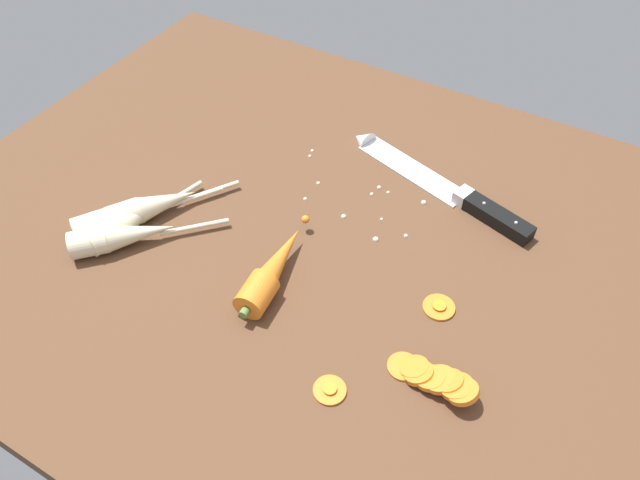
# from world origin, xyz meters

# --- Properties ---
(ground_plane) EXTENTS (1.20, 0.90, 0.04)m
(ground_plane) POSITION_xyz_m (0.00, 0.00, -0.02)
(ground_plane) COLOR brown
(chefs_knife) EXTENTS (0.34, 0.13, 0.04)m
(chefs_knife) POSITION_xyz_m (0.09, 0.19, 0.01)
(chefs_knife) COLOR silver
(chefs_knife) RESTS_ON ground_plane
(whole_carrot) EXTENTS (0.06, 0.19, 0.04)m
(whole_carrot) POSITION_xyz_m (-0.03, -0.11, 0.02)
(whole_carrot) COLOR orange
(whole_carrot) RESTS_ON ground_plane
(parsnip_front) EXTENTS (0.14, 0.20, 0.04)m
(parsnip_front) POSITION_xyz_m (-0.27, -0.13, 0.02)
(parsnip_front) COLOR beige
(parsnip_front) RESTS_ON ground_plane
(parsnip_mid_left) EXTENTS (0.13, 0.18, 0.04)m
(parsnip_mid_left) POSITION_xyz_m (-0.25, -0.09, 0.02)
(parsnip_mid_left) COLOR beige
(parsnip_mid_left) RESTS_ON ground_plane
(parsnip_mid_right) EXTENTS (0.17, 0.18, 0.04)m
(parsnip_mid_right) POSITION_xyz_m (-0.24, -0.16, 0.02)
(parsnip_mid_right) COLOR beige
(parsnip_mid_right) RESTS_ON ground_plane
(parsnip_back) EXTENTS (0.07, 0.20, 0.04)m
(parsnip_back) POSITION_xyz_m (-0.26, -0.13, 0.02)
(parsnip_back) COLOR beige
(parsnip_back) RESTS_ON ground_plane
(carrot_slice_stack) EXTENTS (0.11, 0.05, 0.04)m
(carrot_slice_stack) POSITION_xyz_m (0.23, -0.14, 0.01)
(carrot_slice_stack) COLOR orange
(carrot_slice_stack) RESTS_ON ground_plane
(carrot_slice_stray_near) EXTENTS (0.04, 0.04, 0.01)m
(carrot_slice_stray_near) POSITION_xyz_m (0.12, -0.21, 0.00)
(carrot_slice_stray_near) COLOR orange
(carrot_slice_stray_near) RESTS_ON ground_plane
(carrot_slice_stray_mid) EXTENTS (0.04, 0.04, 0.01)m
(carrot_slice_stray_mid) POSITION_xyz_m (0.19, -0.04, 0.00)
(carrot_slice_stray_mid) COLOR orange
(carrot_slice_stray_mid) RESTS_ON ground_plane
(mince_crumbs) EXTENTS (0.22, 0.14, 0.01)m
(mince_crumbs) POSITION_xyz_m (0.02, 0.09, 0.00)
(mince_crumbs) COLOR beige
(mince_crumbs) RESTS_ON ground_plane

